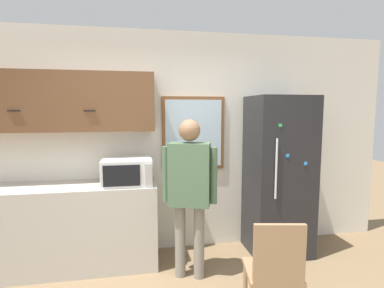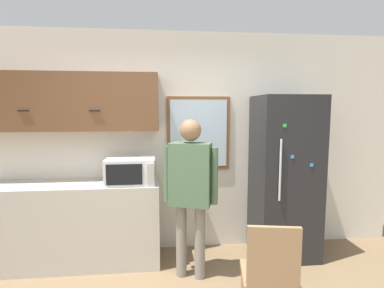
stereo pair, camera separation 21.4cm
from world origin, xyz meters
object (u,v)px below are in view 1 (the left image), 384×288
at_px(microwave, 127,172).
at_px(chair, 275,268).
at_px(person, 190,183).
at_px(refrigerator, 278,175).

bearing_deg(microwave, chair, -45.41).
distance_m(person, refrigerator, 1.23).
relative_size(person, refrigerator, 0.87).
bearing_deg(person, refrigerator, 36.58).
bearing_deg(chair, refrigerator, -106.38).
bearing_deg(refrigerator, microwave, -178.86).
height_order(refrigerator, chair, refrigerator).
bearing_deg(person, microwave, 169.59).
bearing_deg(refrigerator, person, -161.78).
height_order(person, chair, person).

